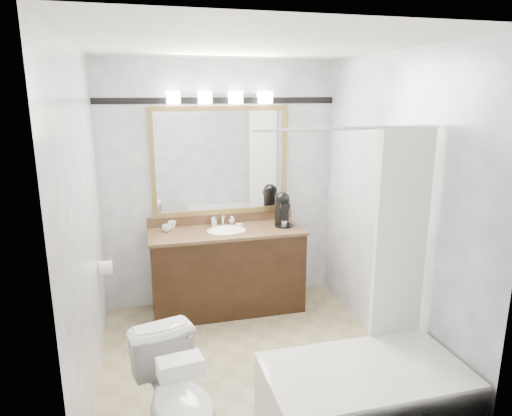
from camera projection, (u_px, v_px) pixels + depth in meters
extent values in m
cube|color=tan|center=(252.00, 363.00, 3.78)|extent=(2.40, 2.60, 0.01)
cube|color=white|center=(251.00, 43.00, 3.17)|extent=(2.40, 2.60, 0.01)
cube|color=white|center=(221.00, 185.00, 4.70)|extent=(2.40, 0.01, 2.50)
cube|color=white|center=(315.00, 285.00, 2.25)|extent=(2.40, 0.01, 2.50)
cube|color=white|center=(84.00, 229.00, 3.18)|extent=(0.01, 2.60, 2.50)
cube|color=white|center=(392.00, 208.00, 3.77)|extent=(0.01, 2.60, 2.50)
cube|color=black|center=(227.00, 272.00, 4.63)|extent=(1.50, 0.55, 0.82)
cube|color=olive|center=(227.00, 232.00, 4.53)|extent=(1.53, 0.58, 0.03)
cube|color=olive|center=(222.00, 218.00, 4.76)|extent=(1.53, 0.03, 0.10)
ellipsoid|color=white|center=(227.00, 233.00, 4.53)|extent=(0.44, 0.34, 0.14)
cube|color=#A08548|center=(220.00, 108.00, 4.49)|extent=(1.40, 0.04, 0.05)
cube|color=#A08548|center=(222.00, 211.00, 4.74)|extent=(1.40, 0.04, 0.05)
cube|color=#A08548|center=(152.00, 164.00, 4.45)|extent=(0.05, 0.04, 1.00)
cube|color=#A08548|center=(284.00, 159.00, 4.78)|extent=(0.05, 0.04, 1.00)
cube|color=white|center=(220.00, 161.00, 4.62)|extent=(1.30, 0.01, 1.00)
cube|color=silver|center=(219.00, 95.00, 4.45)|extent=(0.90, 0.05, 0.03)
cube|color=white|center=(173.00, 98.00, 4.29)|extent=(0.12, 0.12, 0.12)
cube|color=white|center=(205.00, 97.00, 4.37)|extent=(0.12, 0.12, 0.12)
cube|color=white|center=(236.00, 97.00, 4.44)|extent=(0.12, 0.12, 0.12)
cube|color=white|center=(265.00, 97.00, 4.51)|extent=(0.12, 0.12, 0.12)
cube|color=black|center=(219.00, 101.00, 4.48)|extent=(2.40, 0.01, 0.06)
cube|color=white|center=(364.00, 398.00, 2.99)|extent=(1.30, 0.72, 0.45)
cylinder|color=silver|center=(351.00, 128.00, 2.92)|extent=(1.30, 0.02, 0.02)
cube|color=white|center=(401.00, 239.00, 3.21)|extent=(0.40, 0.04, 1.55)
cylinder|color=white|center=(105.00, 268.00, 3.95)|extent=(0.11, 0.12, 0.12)
imported|color=white|center=(179.00, 401.00, 2.74)|extent=(0.58, 0.80, 0.74)
cube|color=white|center=(180.00, 367.00, 2.37)|extent=(0.25, 0.16, 0.10)
cylinder|color=black|center=(284.00, 225.00, 4.65)|extent=(0.18, 0.18, 0.02)
cylinder|color=black|center=(282.00, 212.00, 4.68)|extent=(0.15, 0.15, 0.26)
sphere|color=black|center=(282.00, 199.00, 4.65)|extent=(0.16, 0.16, 0.16)
cube|color=black|center=(284.00, 205.00, 4.58)|extent=(0.10, 0.10, 0.05)
cylinder|color=silver|center=(284.00, 223.00, 4.63)|extent=(0.06, 0.06, 0.06)
imported|color=white|center=(167.00, 228.00, 4.47)|extent=(0.09, 0.09, 0.07)
imported|color=white|center=(172.00, 225.00, 4.57)|extent=(0.08, 0.08, 0.08)
imported|color=white|center=(214.00, 221.00, 4.64)|extent=(0.05, 0.05, 0.11)
imported|color=white|center=(232.00, 220.00, 4.74)|extent=(0.06, 0.06, 0.08)
cube|color=beige|center=(239.00, 225.00, 4.67)|extent=(0.07, 0.05, 0.02)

